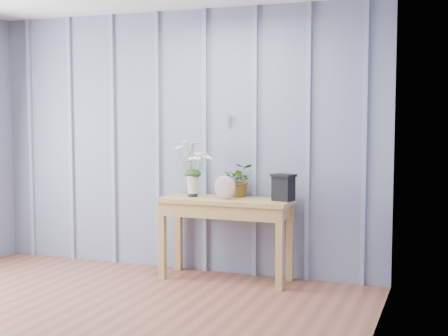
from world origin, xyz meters
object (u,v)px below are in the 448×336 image
at_px(felt_disc_vessel, 225,187).
at_px(carved_box, 283,187).
at_px(daisy_vase, 193,159).
at_px(sideboard, 226,211).

height_order(felt_disc_vessel, carved_box, carved_box).
xyz_separation_m(daisy_vase, felt_disc_vessel, (0.34, -0.07, -0.24)).
bearing_deg(felt_disc_vessel, carved_box, 17.78).
relative_size(sideboard, carved_box, 5.10).
relative_size(felt_disc_vessel, carved_box, 0.91).
distance_m(sideboard, carved_box, 0.58).
distance_m(daisy_vase, carved_box, 0.89).
xyz_separation_m(sideboard, daisy_vase, (-0.33, 0.00, 0.46)).
xyz_separation_m(felt_disc_vessel, carved_box, (0.52, 0.09, 0.01)).
bearing_deg(sideboard, carved_box, 2.59).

